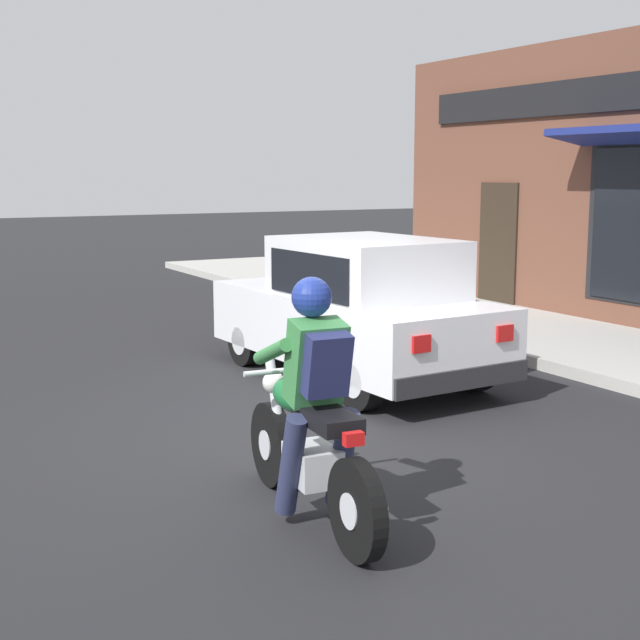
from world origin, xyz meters
TOP-DOWN VIEW (x-y plane):
  - ground_plane at (0.00, 0.00)m, footprint 80.00×80.00m
  - sidewalk_curb at (5.08, 3.00)m, footprint 2.60×22.00m
  - motorcycle_with_rider at (-0.67, -1.49)m, footprint 0.60×2.02m
  - car_hatchback at (1.71, 1.85)m, footprint 1.82×3.85m

SIDE VIEW (x-z plane):
  - ground_plane at x=0.00m, z-range 0.00..0.00m
  - sidewalk_curb at x=5.08m, z-range 0.00..0.14m
  - motorcycle_with_rider at x=-0.67m, z-range -0.13..1.49m
  - car_hatchback at x=1.71m, z-range -0.02..1.55m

